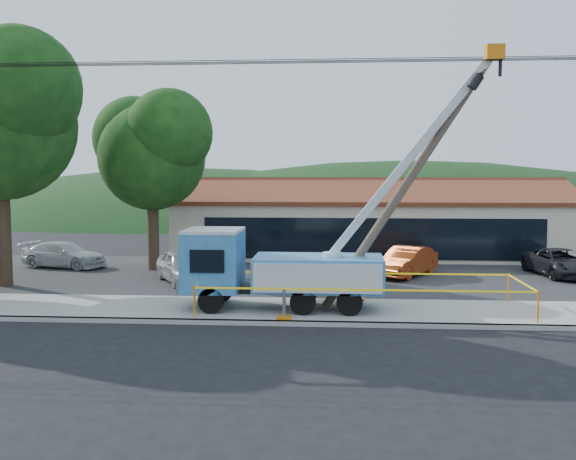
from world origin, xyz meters
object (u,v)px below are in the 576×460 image
(car_silver, at_px, (183,284))
(car_white, at_px, (64,269))
(car_red, at_px, (406,278))
(car_dark, at_px, (560,278))
(utility_truck, at_px, (278,265))
(leaning_pole, at_px, (414,172))

(car_silver, bearing_deg, car_white, 121.51)
(car_red, height_order, car_dark, car_red)
(car_red, bearing_deg, car_white, -154.07)
(utility_truck, relative_size, car_silver, 2.63)
(utility_truck, distance_m, car_white, 15.18)
(car_silver, height_order, car_white, car_silver)
(car_red, bearing_deg, car_silver, -135.08)
(car_silver, bearing_deg, car_dark, -19.28)
(car_silver, bearing_deg, car_red, -15.36)
(car_red, distance_m, car_white, 17.23)
(car_silver, distance_m, car_red, 10.31)
(utility_truck, xyz_separation_m, car_dark, (12.51, 8.32, -1.67))
(utility_truck, xyz_separation_m, leaning_pole, (4.69, 0.21, 3.27))
(car_silver, bearing_deg, utility_truck, -77.83)
(car_white, xyz_separation_m, car_dark, (24.34, -1.05, 0.00))
(car_silver, xyz_separation_m, car_dark, (17.19, 2.98, 0.00))
(leaning_pole, height_order, car_red, leaning_pole)
(utility_truck, bearing_deg, car_white, 141.63)
(utility_truck, relative_size, leaning_pole, 1.22)
(utility_truck, height_order, leaning_pole, utility_truck)
(leaning_pole, height_order, car_dark, leaning_pole)
(leaning_pole, bearing_deg, car_silver, 151.30)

